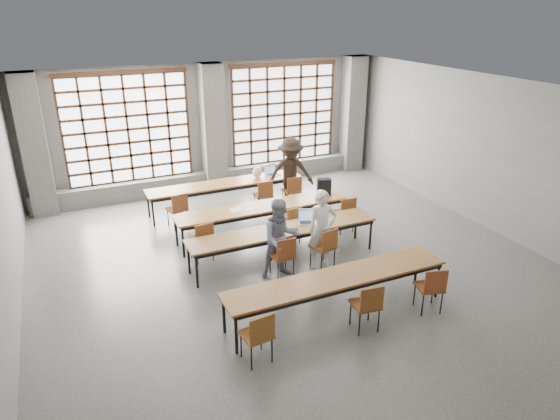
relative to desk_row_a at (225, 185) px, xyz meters
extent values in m
plane|color=#474745|center=(0.25, -3.57, -0.66)|extent=(11.00, 11.00, 0.00)
plane|color=silver|center=(0.25, -3.57, 2.84)|extent=(11.00, 11.00, 0.00)
plane|color=#62625F|center=(0.25, 1.93, 1.09)|extent=(10.00, 0.00, 10.00)
plane|color=#62625F|center=(0.25, -9.07, 1.09)|extent=(10.00, 0.00, 10.00)
plane|color=#62625F|center=(5.25, -3.57, 1.09)|extent=(0.00, 11.00, 11.00)
cube|color=#51514F|center=(-4.25, 1.65, 1.09)|extent=(0.60, 0.55, 3.50)
cube|color=#51514F|center=(0.25, 1.65, 1.09)|extent=(0.60, 0.55, 3.50)
cube|color=#51514F|center=(4.75, 1.65, 1.09)|extent=(0.60, 0.55, 3.50)
cube|color=white|center=(-2.00, 1.91, 1.24)|extent=(3.20, 0.02, 2.80)
cube|color=black|center=(-2.00, 1.83, 1.24)|extent=(3.20, 0.05, 2.80)
cube|color=black|center=(-2.00, 1.83, -0.21)|extent=(3.32, 0.07, 0.10)
cube|color=black|center=(-2.00, 1.83, 2.69)|extent=(3.32, 0.07, 0.10)
cube|color=white|center=(2.50, 1.91, 1.24)|extent=(3.20, 0.02, 2.80)
cube|color=black|center=(2.50, 1.83, 1.24)|extent=(3.20, 0.05, 2.80)
cube|color=black|center=(2.50, 1.83, -0.21)|extent=(3.32, 0.07, 0.10)
cube|color=black|center=(2.50, 1.83, 2.69)|extent=(3.32, 0.07, 0.10)
cube|color=#51514F|center=(0.25, 1.73, -0.41)|extent=(9.80, 0.35, 0.50)
cube|color=brown|center=(0.00, 0.00, 0.05)|extent=(4.00, 0.70, 0.04)
cube|color=black|center=(0.00, 0.00, -0.01)|extent=(3.90, 0.64, 0.08)
cylinder|color=black|center=(-1.92, -0.29, -0.32)|extent=(0.05, 0.05, 0.69)
cylinder|color=black|center=(-1.92, 0.29, -0.32)|extent=(0.05, 0.05, 0.69)
cylinder|color=black|center=(1.92, -0.29, -0.32)|extent=(0.05, 0.05, 0.69)
cylinder|color=black|center=(1.92, 0.29, -0.32)|extent=(0.05, 0.05, 0.69)
cube|color=brown|center=(0.25, -1.85, 0.05)|extent=(4.00, 0.70, 0.04)
cube|color=black|center=(0.25, -1.85, -0.01)|extent=(3.90, 0.64, 0.08)
cylinder|color=black|center=(-1.67, -2.14, -0.32)|extent=(0.05, 0.05, 0.69)
cylinder|color=black|center=(-1.67, -1.56, -0.32)|extent=(0.05, 0.05, 0.69)
cylinder|color=black|center=(2.17, -2.14, -0.32)|extent=(0.05, 0.05, 0.69)
cylinder|color=black|center=(2.17, -1.56, -0.32)|extent=(0.05, 0.05, 0.69)
cube|color=brown|center=(0.18, -3.16, 0.05)|extent=(4.00, 0.70, 0.04)
cube|color=black|center=(0.18, -3.16, -0.01)|extent=(3.90, 0.64, 0.08)
cylinder|color=black|center=(-1.74, -3.45, -0.32)|extent=(0.05, 0.05, 0.69)
cylinder|color=black|center=(-1.74, -2.87, -0.32)|extent=(0.05, 0.05, 0.69)
cylinder|color=black|center=(2.10, -3.45, -0.32)|extent=(0.05, 0.05, 0.69)
cylinder|color=black|center=(2.10, -2.87, -0.32)|extent=(0.05, 0.05, 0.69)
cube|color=brown|center=(0.20, -5.26, 0.05)|extent=(4.00, 0.70, 0.04)
cube|color=black|center=(0.20, -5.26, -0.01)|extent=(3.90, 0.64, 0.08)
cylinder|color=black|center=(-1.72, -5.55, -0.32)|extent=(0.05, 0.05, 0.69)
cylinder|color=black|center=(-1.72, -4.97, -0.32)|extent=(0.05, 0.05, 0.69)
cylinder|color=black|center=(2.12, -5.55, -0.32)|extent=(0.05, 0.05, 0.69)
cylinder|color=black|center=(2.12, -4.97, -0.32)|extent=(0.05, 0.05, 0.69)
cube|color=brown|center=(-1.40, -0.55, -0.21)|extent=(0.50, 0.50, 0.04)
cube|color=brown|center=(-1.36, -0.75, 0.02)|extent=(0.40, 0.11, 0.40)
cylinder|color=black|center=(-1.40, -0.55, -0.44)|extent=(0.02, 0.02, 0.45)
cube|color=brown|center=(0.80, -0.55, -0.21)|extent=(0.44, 0.44, 0.04)
cube|color=brown|center=(0.79, -0.75, 0.02)|extent=(0.40, 0.05, 0.40)
cylinder|color=black|center=(0.80, -0.55, -0.44)|extent=(0.02, 0.02, 0.45)
cube|color=brown|center=(1.60, -0.55, -0.21)|extent=(0.43, 0.43, 0.04)
cube|color=brown|center=(1.60, -0.75, 0.02)|extent=(0.40, 0.04, 0.40)
cylinder|color=black|center=(1.60, -0.55, -0.44)|extent=(0.02, 0.02, 0.45)
cube|color=brown|center=(-1.35, -2.40, -0.21)|extent=(0.48, 0.48, 0.04)
cube|color=brown|center=(-1.32, -2.59, 0.02)|extent=(0.40, 0.09, 0.40)
cylinder|color=black|center=(-1.35, -2.40, -0.44)|extent=(0.02, 0.02, 0.45)
cube|color=brown|center=(0.65, -2.40, -0.21)|extent=(0.49, 0.49, 0.04)
cube|color=brown|center=(0.69, -2.59, 0.02)|extent=(0.40, 0.10, 0.40)
cylinder|color=black|center=(0.65, -2.40, -0.44)|extent=(0.02, 0.02, 0.45)
cube|color=brown|center=(2.05, -2.40, -0.21)|extent=(0.42, 0.42, 0.04)
cube|color=brown|center=(2.06, -2.60, 0.02)|extent=(0.40, 0.03, 0.40)
cylinder|color=black|center=(2.05, -2.40, -0.44)|extent=(0.02, 0.02, 0.45)
cube|color=brown|center=(-0.12, -3.71, -0.21)|extent=(0.44, 0.44, 0.04)
cube|color=brown|center=(-0.11, -3.91, 0.02)|extent=(0.40, 0.05, 0.40)
cylinder|color=black|center=(-0.12, -3.71, -0.44)|extent=(0.02, 0.02, 0.45)
cube|color=brown|center=(0.78, -3.71, -0.21)|extent=(0.50, 0.50, 0.04)
cube|color=brown|center=(0.82, -3.90, 0.02)|extent=(0.40, 0.11, 0.40)
cylinder|color=black|center=(0.78, -3.71, -0.44)|extent=(0.02, 0.02, 0.45)
cube|color=brown|center=(-1.50, -5.81, -0.21)|extent=(0.46, 0.46, 0.04)
cube|color=brown|center=(-1.48, -6.01, 0.02)|extent=(0.40, 0.07, 0.40)
cylinder|color=black|center=(-1.50, -5.81, -0.44)|extent=(0.02, 0.02, 0.45)
cube|color=brown|center=(0.40, -5.81, -0.21)|extent=(0.47, 0.47, 0.04)
cube|color=brown|center=(0.37, -6.01, 0.02)|extent=(0.40, 0.08, 0.40)
cylinder|color=black|center=(0.40, -5.81, -0.44)|extent=(0.02, 0.02, 0.45)
cube|color=brown|center=(1.70, -5.81, -0.21)|extent=(0.52, 0.52, 0.04)
cube|color=brown|center=(1.64, -6.00, 0.02)|extent=(0.39, 0.13, 0.40)
cylinder|color=black|center=(1.70, -5.81, -0.44)|extent=(0.02, 0.02, 0.45)
imported|color=silver|center=(0.78, -3.66, 0.15)|extent=(0.63, 0.46, 1.62)
imported|color=#1A204E|center=(-0.12, -3.66, 0.13)|extent=(0.84, 0.69, 1.59)
imported|color=black|center=(1.60, -0.50, 0.25)|extent=(1.31, 0.94, 1.83)
cube|color=silver|center=(0.73, -3.11, 0.08)|extent=(0.43, 0.38, 0.02)
cube|color=black|center=(0.73, -3.12, 0.09)|extent=(0.35, 0.29, 0.00)
cube|color=silver|center=(0.79, -2.98, 0.20)|extent=(0.36, 0.21, 0.26)
cube|color=#8DB2F4|center=(0.78, -2.99, 0.17)|extent=(0.30, 0.17, 0.21)
cube|color=silver|center=(1.35, 0.05, 0.08)|extent=(0.41, 0.34, 0.02)
cube|color=black|center=(1.35, 0.04, 0.09)|extent=(0.33, 0.25, 0.00)
cube|color=silver|center=(1.32, 0.19, 0.20)|extent=(0.37, 0.15, 0.26)
cube|color=#91BDFC|center=(1.32, 0.17, 0.17)|extent=(0.31, 0.12, 0.21)
ellipsoid|color=silver|center=(1.13, -3.18, 0.08)|extent=(0.11, 0.09, 0.04)
cube|color=green|center=(0.13, -3.08, 0.11)|extent=(0.26, 0.12, 0.09)
cube|color=black|center=(0.36, -3.26, 0.07)|extent=(0.14, 0.08, 0.01)
cube|color=white|center=(-0.35, -1.80, 0.07)|extent=(0.33, 0.26, 0.00)
cube|color=white|center=(-0.05, -1.90, 0.07)|extent=(0.33, 0.26, 0.00)
cube|color=white|center=(0.35, -1.85, 0.07)|extent=(0.32, 0.25, 0.00)
cube|color=black|center=(1.85, -1.80, 0.27)|extent=(0.37, 0.30, 0.40)
ellipsoid|color=silver|center=(0.90, 0.05, 0.21)|extent=(0.32, 0.29, 0.29)
cube|color=red|center=(-1.50, -5.81, -0.16)|extent=(0.21, 0.13, 0.06)
camera|label=1|loc=(-3.69, -11.46, 4.29)|focal=32.00mm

